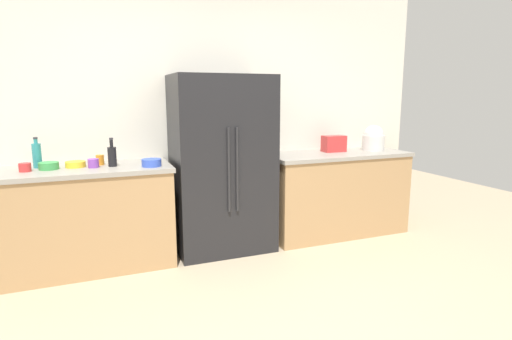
{
  "coord_description": "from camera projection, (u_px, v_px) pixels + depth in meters",
  "views": [
    {
      "loc": [
        -1.06,
        -2.3,
        1.53
      ],
      "look_at": [
        0.04,
        0.45,
        0.99
      ],
      "focal_mm": 28.66,
      "sensor_mm": 36.0,
      "label": 1
    }
  ],
  "objects": [
    {
      "name": "rice_cooker",
      "position": [
        373.0,
        139.0,
        4.67
      ],
      "size": [
        0.25,
        0.25,
        0.29
      ],
      "color": "silver",
      "rests_on": "counter_right"
    },
    {
      "name": "bottle_b",
      "position": [
        112.0,
        156.0,
        3.6
      ],
      "size": [
        0.07,
        0.07,
        0.25
      ],
      "color": "black",
      "rests_on": "counter_left"
    },
    {
      "name": "counter_right",
      "position": [
        335.0,
        193.0,
        4.58
      ],
      "size": [
        1.58,
        0.68,
        0.91
      ],
      "color": "tan",
      "rests_on": "ground_plane"
    },
    {
      "name": "bottle_a",
      "position": [
        37.0,
        155.0,
        3.53
      ],
      "size": [
        0.07,
        0.07,
        0.27
      ],
      "color": "teal",
      "rests_on": "counter_left"
    },
    {
      "name": "kitchen_back_panel",
      "position": [
        201.0,
        100.0,
        4.23
      ],
      "size": [
        5.13,
        0.1,
        2.97
      ],
      "primitive_type": "cube",
      "color": "silver",
      "rests_on": "ground_plane"
    },
    {
      "name": "cup_b",
      "position": [
        100.0,
        160.0,
        3.69
      ],
      "size": [
        0.07,
        0.07,
        0.09
      ],
      "primitive_type": "cylinder",
      "color": "orange",
      "rests_on": "counter_left"
    },
    {
      "name": "counter_left",
      "position": [
        91.0,
        217.0,
        3.65
      ],
      "size": [
        1.43,
        0.68,
        0.91
      ],
      "color": "tan",
      "rests_on": "ground_plane"
    },
    {
      "name": "bowl_b",
      "position": [
        75.0,
        164.0,
        3.58
      ],
      "size": [
        0.17,
        0.17,
        0.05
      ],
      "primitive_type": "cylinder",
      "color": "yellow",
      "rests_on": "counter_left"
    },
    {
      "name": "cup_d",
      "position": [
        93.0,
        163.0,
        3.55
      ],
      "size": [
        0.09,
        0.09,
        0.08
      ],
      "primitive_type": "cylinder",
      "color": "purple",
      "rests_on": "counter_left"
    },
    {
      "name": "bowl_c",
      "position": [
        49.0,
        166.0,
        3.47
      ],
      "size": [
        0.16,
        0.16,
        0.06
      ],
      "primitive_type": "cylinder",
      "color": "green",
      "rests_on": "counter_left"
    },
    {
      "name": "ground_plane",
      "position": [
        275.0,
        325.0,
        2.76
      ],
      "size": [
        10.27,
        10.27,
        0.0
      ],
      "primitive_type": "plane",
      "color": "tan"
    },
    {
      "name": "cup_c",
      "position": [
        25.0,
        167.0,
        3.37
      ],
      "size": [
        0.09,
        0.09,
        0.07
      ],
      "primitive_type": "cylinder",
      "color": "red",
      "rests_on": "counter_left"
    },
    {
      "name": "refrigerator",
      "position": [
        222.0,
        164.0,
        4.02
      ],
      "size": [
        0.95,
        0.67,
        1.73
      ],
      "color": "black",
      "rests_on": "ground_plane"
    },
    {
      "name": "toaster",
      "position": [
        334.0,
        144.0,
        4.55
      ],
      "size": [
        0.25,
        0.14,
        0.18
      ],
      "primitive_type": "cube",
      "color": "red",
      "rests_on": "counter_right"
    },
    {
      "name": "cup_a",
      "position": [
        343.0,
        145.0,
        4.71
      ],
      "size": [
        0.08,
        0.08,
        0.11
      ],
      "primitive_type": "cylinder",
      "color": "white",
      "rests_on": "counter_right"
    },
    {
      "name": "bowl_a",
      "position": [
        152.0,
        163.0,
        3.62
      ],
      "size": [
        0.17,
        0.17,
        0.07
      ],
      "primitive_type": "cylinder",
      "color": "blue",
      "rests_on": "counter_left"
    }
  ]
}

